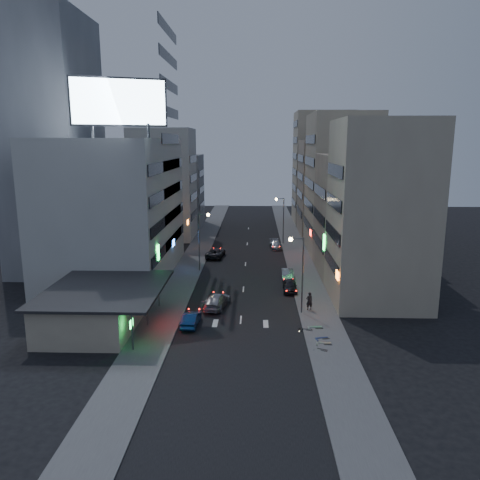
{
  "coord_description": "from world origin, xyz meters",
  "views": [
    {
      "loc": [
        1.4,
        -40.48,
        17.58
      ],
      "look_at": [
        -0.46,
        15.62,
        5.8
      ],
      "focal_mm": 35.0,
      "sensor_mm": 36.0,
      "label": 1
    }
  ],
  "objects_px": {
    "scooter_silver_a": "(332,337)",
    "parked_car_right_far": "(276,245)",
    "road_car_blue": "(191,319)",
    "person": "(309,301)",
    "parked_car_right_near": "(290,286)",
    "parked_car_right_mid": "(287,275)",
    "scooter_black_a": "(329,345)",
    "road_car_silver": "(216,301)",
    "scooter_silver_b": "(322,320)",
    "scooter_black_b": "(313,324)",
    "parked_car_left": "(216,253)",
    "scooter_blue": "(328,331)"
  },
  "relations": [
    {
      "from": "parked_car_right_far",
      "to": "scooter_blue",
      "type": "bearing_deg",
      "value": -89.39
    },
    {
      "from": "parked_car_right_near",
      "to": "scooter_black_a",
      "type": "bearing_deg",
      "value": -81.53
    },
    {
      "from": "person",
      "to": "scooter_black_b",
      "type": "distance_m",
      "value": 5.36
    },
    {
      "from": "road_car_blue",
      "to": "person",
      "type": "height_order",
      "value": "person"
    },
    {
      "from": "road_car_silver",
      "to": "scooter_black_a",
      "type": "height_order",
      "value": "road_car_silver"
    },
    {
      "from": "parked_car_right_near",
      "to": "parked_car_right_mid",
      "type": "xyz_separation_m",
      "value": [
        0.0,
        4.73,
        -0.0
      ]
    },
    {
      "from": "scooter_silver_a",
      "to": "scooter_silver_b",
      "type": "distance_m",
      "value": 3.72
    },
    {
      "from": "parked_car_left",
      "to": "scooter_silver_b",
      "type": "relative_size",
      "value": 2.56
    },
    {
      "from": "road_car_blue",
      "to": "scooter_black_a",
      "type": "relative_size",
      "value": 2.53
    },
    {
      "from": "scooter_silver_a",
      "to": "scooter_blue",
      "type": "relative_size",
      "value": 1.04
    },
    {
      "from": "scooter_silver_a",
      "to": "parked_car_right_far",
      "type": "bearing_deg",
      "value": 10.13
    },
    {
      "from": "person",
      "to": "scooter_black_b",
      "type": "relative_size",
      "value": 1.15
    },
    {
      "from": "road_car_blue",
      "to": "scooter_silver_b",
      "type": "relative_size",
      "value": 1.98
    },
    {
      "from": "person",
      "to": "scooter_black_a",
      "type": "distance_m",
      "value": 9.85
    },
    {
      "from": "scooter_blue",
      "to": "parked_car_right_near",
      "type": "bearing_deg",
      "value": -4.3
    },
    {
      "from": "parked_car_right_far",
      "to": "scooter_silver_a",
      "type": "distance_m",
      "value": 38.2
    },
    {
      "from": "scooter_black_b",
      "to": "person",
      "type": "bearing_deg",
      "value": 8.91
    },
    {
      "from": "scooter_silver_b",
      "to": "parked_car_left",
      "type": "bearing_deg",
      "value": 20.61
    },
    {
      "from": "parked_car_right_far",
      "to": "scooter_blue",
      "type": "relative_size",
      "value": 2.45
    },
    {
      "from": "scooter_silver_b",
      "to": "scooter_black_b",
      "type": "bearing_deg",
      "value": 122.49
    },
    {
      "from": "road_car_blue",
      "to": "scooter_silver_b",
      "type": "height_order",
      "value": "scooter_silver_b"
    },
    {
      "from": "parked_car_right_mid",
      "to": "scooter_silver_b",
      "type": "bearing_deg",
      "value": -80.75
    },
    {
      "from": "parked_car_right_far",
      "to": "scooter_blue",
      "type": "distance_m",
      "value": 36.86
    },
    {
      "from": "scooter_silver_a",
      "to": "scooter_black_b",
      "type": "relative_size",
      "value": 1.15
    },
    {
      "from": "road_car_silver",
      "to": "scooter_black_a",
      "type": "distance_m",
      "value": 14.87
    },
    {
      "from": "person",
      "to": "scooter_blue",
      "type": "relative_size",
      "value": 1.04
    },
    {
      "from": "parked_car_right_mid",
      "to": "scooter_black_a",
      "type": "xyz_separation_m",
      "value": [
        2.14,
        -21.12,
        -0.08
      ]
    },
    {
      "from": "scooter_silver_b",
      "to": "road_car_blue",
      "type": "bearing_deg",
      "value": 85.62
    },
    {
      "from": "parked_car_left",
      "to": "scooter_black_b",
      "type": "distance_m",
      "value": 30.75
    },
    {
      "from": "parked_car_right_far",
      "to": "scooter_black_b",
      "type": "relative_size",
      "value": 2.69
    },
    {
      "from": "parked_car_right_near",
      "to": "scooter_blue",
      "type": "distance_m",
      "value": 13.82
    },
    {
      "from": "parked_car_right_near",
      "to": "parked_car_right_far",
      "type": "bearing_deg",
      "value": 92.89
    },
    {
      "from": "parked_car_right_mid",
      "to": "scooter_silver_b",
      "type": "relative_size",
      "value": 2.05
    },
    {
      "from": "road_car_blue",
      "to": "scooter_silver_b",
      "type": "bearing_deg",
      "value": -177.71
    },
    {
      "from": "road_car_blue",
      "to": "scooter_blue",
      "type": "xyz_separation_m",
      "value": [
        12.88,
        -2.5,
        0.02
      ]
    },
    {
      "from": "person",
      "to": "scooter_silver_a",
      "type": "relative_size",
      "value": 1.0
    },
    {
      "from": "scooter_blue",
      "to": "scooter_silver_b",
      "type": "relative_size",
      "value": 0.9
    },
    {
      "from": "scooter_black_a",
      "to": "scooter_black_b",
      "type": "bearing_deg",
      "value": 34.19
    },
    {
      "from": "road_car_blue",
      "to": "scooter_silver_b",
      "type": "distance_m",
      "value": 12.7
    },
    {
      "from": "scooter_black_a",
      "to": "person",
      "type": "bearing_deg",
      "value": 27.39
    },
    {
      "from": "parked_car_right_far",
      "to": "scooter_black_a",
      "type": "xyz_separation_m",
      "value": [
        2.88,
        -39.52,
        -0.05
      ]
    },
    {
      "from": "parked_car_right_mid",
      "to": "scooter_black_a",
      "type": "height_order",
      "value": "parked_car_right_mid"
    },
    {
      "from": "road_car_blue",
      "to": "scooter_blue",
      "type": "height_order",
      "value": "road_car_blue"
    },
    {
      "from": "road_car_silver",
      "to": "scooter_silver_b",
      "type": "height_order",
      "value": "road_car_silver"
    },
    {
      "from": "person",
      "to": "scooter_black_a",
      "type": "xyz_separation_m",
      "value": [
        0.56,
        -9.82,
        -0.48
      ]
    },
    {
      "from": "parked_car_right_far",
      "to": "road_car_silver",
      "type": "bearing_deg",
      "value": -109.11
    },
    {
      "from": "road_car_silver",
      "to": "scooter_black_b",
      "type": "distance_m",
      "value": 11.43
    },
    {
      "from": "parked_car_right_mid",
      "to": "parked_car_right_far",
      "type": "distance_m",
      "value": 18.42
    },
    {
      "from": "parked_car_left",
      "to": "scooter_silver_a",
      "type": "xyz_separation_m",
      "value": [
        12.96,
        -31.46,
        -0.02
      ]
    },
    {
      "from": "scooter_black_b",
      "to": "scooter_silver_b",
      "type": "relative_size",
      "value": 0.82
    }
  ]
}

